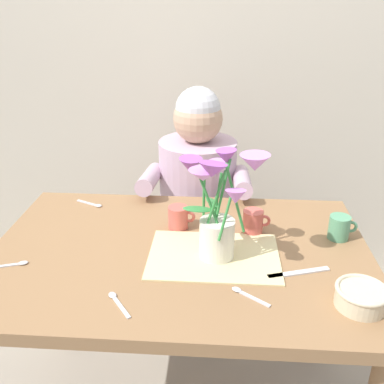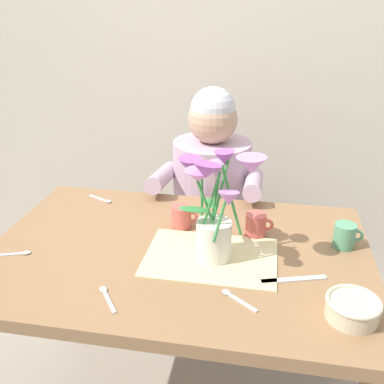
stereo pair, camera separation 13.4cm
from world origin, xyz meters
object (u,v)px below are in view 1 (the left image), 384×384
(coffee_cup, at_px, (340,227))
(dinner_knife, at_px, (299,273))
(flower_vase, at_px, (219,205))
(ceramic_bowl, at_px, (361,296))
(tea_cup, at_px, (253,222))
(ceramic_mug, at_px, (179,217))
(seated_person, at_px, (197,212))

(coffee_cup, bearing_deg, dinner_knife, -127.27)
(flower_vase, distance_m, ceramic_bowl, 0.45)
(dinner_knife, bearing_deg, ceramic_bowl, -62.07)
(coffee_cup, bearing_deg, flower_vase, -160.39)
(ceramic_bowl, distance_m, tea_cup, 0.45)
(ceramic_mug, height_order, tea_cup, same)
(flower_vase, height_order, dinner_knife, flower_vase)
(seated_person, bearing_deg, dinner_knife, -69.51)
(seated_person, height_order, ceramic_bowl, seated_person)
(flower_vase, relative_size, dinner_knife, 1.79)
(tea_cup, distance_m, coffee_cup, 0.28)
(ceramic_bowl, bearing_deg, dinner_knife, 135.17)
(ceramic_mug, bearing_deg, flower_vase, -52.14)
(dinner_knife, height_order, ceramic_mug, ceramic_mug)
(ceramic_bowl, bearing_deg, seated_person, 118.85)
(flower_vase, relative_size, tea_cup, 3.66)
(flower_vase, height_order, ceramic_mug, flower_vase)
(ceramic_mug, bearing_deg, dinner_knife, -33.32)
(flower_vase, relative_size, ceramic_bowl, 2.50)
(flower_vase, relative_size, coffee_cup, 3.66)
(seated_person, relative_size, ceramic_mug, 12.20)
(ceramic_bowl, bearing_deg, coffee_cup, 85.72)
(seated_person, xyz_separation_m, ceramic_mug, (-0.04, -0.47, 0.22))
(flower_vase, height_order, tea_cup, flower_vase)
(tea_cup, bearing_deg, coffee_cup, -4.41)
(flower_vase, distance_m, tea_cup, 0.24)
(tea_cup, bearing_deg, flower_vase, -125.87)
(ceramic_mug, bearing_deg, ceramic_bowl, -36.77)
(dinner_knife, distance_m, ceramic_mug, 0.45)
(coffee_cup, bearing_deg, ceramic_bowl, -94.28)
(ceramic_mug, bearing_deg, tea_cup, -2.55)
(seated_person, distance_m, dinner_knife, 0.81)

